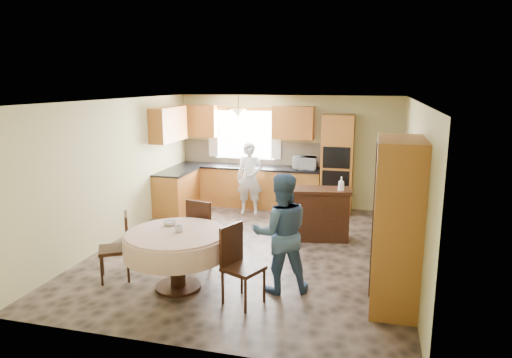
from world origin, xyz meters
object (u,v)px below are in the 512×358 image
at_px(chair_back, 203,228).
at_px(person_sink, 250,178).
at_px(sideboard, 315,215).
at_px(cupboard, 397,224).
at_px(oven_tower, 337,164).
at_px(person_dining, 281,233).
at_px(dining_table, 177,245).
at_px(chair_left, 119,243).
at_px(chair_right, 238,260).

height_order(chair_back, person_sink, person_sink).
bearing_deg(sideboard, cupboard, -69.62).
bearing_deg(oven_tower, person_sink, -162.52).
bearing_deg(person_dining, sideboard, -115.02).
relative_size(chair_back, person_sink, 0.68).
bearing_deg(chair_back, dining_table, 100.08).
bearing_deg(chair_left, person_sink, 134.97).
distance_m(cupboard, person_sink, 4.53).
bearing_deg(person_sink, chair_back, -96.74).
relative_size(cupboard, chair_back, 2.04).
xyz_separation_m(sideboard, person_sink, (-1.58, 1.30, 0.33)).
xyz_separation_m(chair_left, chair_right, (1.85, -0.25, 0.03)).
bearing_deg(cupboard, chair_back, 167.94).
distance_m(chair_right, person_dining, 0.69).
bearing_deg(person_sink, chair_right, -84.45).
bearing_deg(chair_left, chair_right, 51.06).
xyz_separation_m(sideboard, cupboard, (1.29, -2.20, 0.63)).
distance_m(sideboard, chair_back, 2.21).
distance_m(dining_table, person_dining, 1.42).
height_order(person_sink, person_dining, person_dining).
distance_m(oven_tower, chair_left, 5.09).
height_order(sideboard, chair_right, chair_right).
distance_m(dining_table, chair_right, 0.93).
bearing_deg(dining_table, oven_tower, 68.00).
bearing_deg(chair_back, sideboard, -121.61).
height_order(chair_right, person_dining, person_dining).
bearing_deg(person_dining, chair_left, -15.25).
bearing_deg(chair_back, chair_left, 52.02).
xyz_separation_m(oven_tower, chair_left, (-2.70, -4.28, -0.53)).
bearing_deg(person_sink, cupboard, -58.61).
relative_size(oven_tower, chair_right, 2.09).
height_order(chair_back, chair_right, chair_back).
distance_m(oven_tower, chair_right, 4.63).
relative_size(oven_tower, person_sink, 1.38).
distance_m(sideboard, person_dining, 2.24).
xyz_separation_m(chair_right, person_dining, (0.46, 0.46, 0.25)).
bearing_deg(oven_tower, chair_left, -122.25).
bearing_deg(sideboard, dining_table, -131.69).
xyz_separation_m(dining_table, chair_right, (0.92, -0.15, -0.07)).
bearing_deg(oven_tower, dining_table, -112.00).
height_order(sideboard, chair_left, chair_left).
bearing_deg(sideboard, oven_tower, 73.50).
distance_m(oven_tower, dining_table, 4.73).
height_order(oven_tower, person_dining, oven_tower).
distance_m(chair_right, person_sink, 4.08).
bearing_deg(dining_table, sideboard, 58.23).
xyz_separation_m(oven_tower, cupboard, (1.07, -4.07, 0.00)).
bearing_deg(chair_right, dining_table, 104.13).
height_order(chair_right, person_sink, person_sink).
relative_size(cupboard, chair_left, 2.22).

